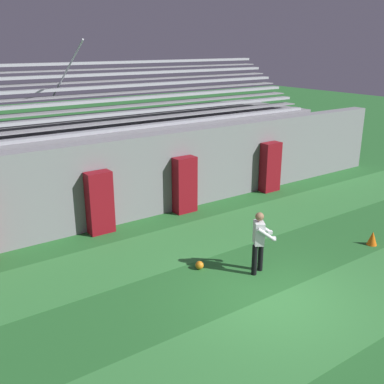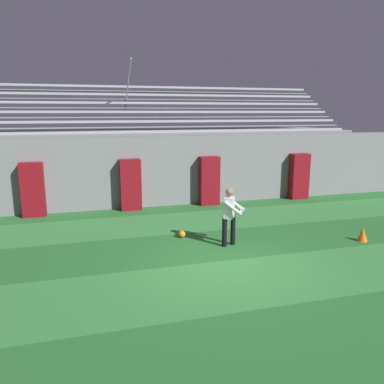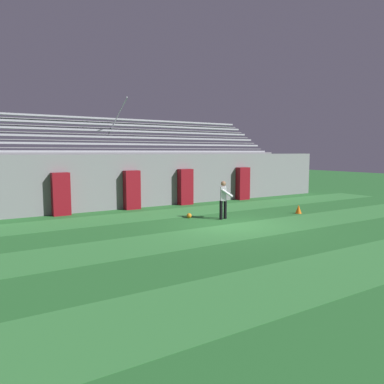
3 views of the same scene
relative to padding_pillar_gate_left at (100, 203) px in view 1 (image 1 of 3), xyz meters
name	(u,v)px [view 1 (image 1 of 3)]	position (x,y,z in m)	size (l,w,h in m)	color
ground_plane	(272,300)	(1.60, -5.95, -0.99)	(80.00, 80.00, 0.00)	#286B2D
turf_stripe_mid	(308,322)	(1.60, -7.05, -0.99)	(28.00, 2.45, 0.01)	#38843D
turf_stripe_far	(181,243)	(1.60, -2.16, -0.99)	(28.00, 2.45, 0.01)	#38843D
back_wall	(136,177)	(1.60, 0.55, 0.41)	(24.00, 0.60, 2.80)	gray
padding_pillar_gate_left	(100,203)	(0.00, 0.00, 0.00)	(0.79, 0.44, 1.98)	maroon
padding_pillar_gate_right	(185,185)	(3.19, 0.00, 0.00)	(0.79, 0.44, 1.98)	maroon
padding_pillar_far_right	(270,167)	(7.32, 0.00, 0.00)	(0.79, 0.44, 1.98)	maroon
bleacher_stand	(102,158)	(1.60, 3.24, 0.52)	(18.00, 4.75, 5.83)	gray
goalkeeper	(259,239)	(2.24, -4.78, -0.04)	(0.71, 0.74, 1.67)	black
soccer_ball	(200,265)	(1.10, -3.76, -0.88)	(0.22, 0.22, 0.22)	orange
traffic_cone	(372,238)	(6.18, -5.49, -0.78)	(0.30, 0.30, 0.42)	orange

